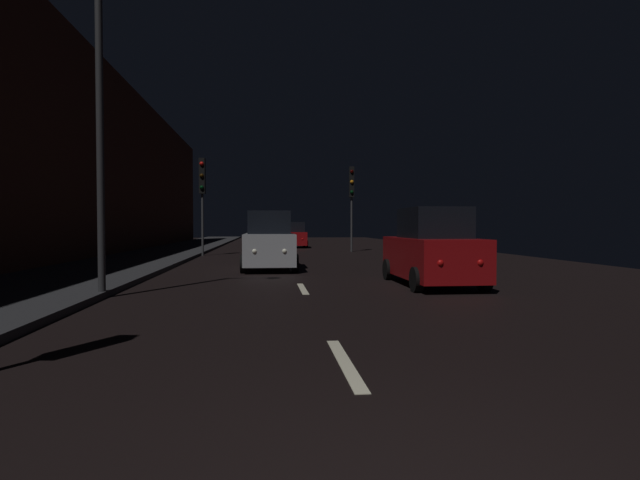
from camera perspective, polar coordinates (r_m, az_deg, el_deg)
The scene contains 10 objects.
ground at distance 27.27m, azimuth -4.19°, elevation -1.78°, with size 25.69×84.00×0.02m, color black.
sidewalk_left at distance 27.85m, azimuth -17.99°, elevation -1.61°, with size 4.40×84.00×0.15m, color #28282B.
building_facade_left at distance 25.35m, azimuth -25.58°, elevation 9.02°, with size 0.80×63.00×9.88m, color #472319.
lane_centerline at distance 17.83m, azimuth -3.18°, elevation -3.52°, with size 0.16×25.37×0.01m.
traffic_light_far_right at distance 31.16m, azimuth 3.63°, elevation 5.78°, with size 0.34×0.47×5.28m.
traffic_light_far_left at distance 27.62m, azimuth -13.31°, elevation 6.21°, with size 0.32×0.46×5.24m.
streetlamp_overhead at distance 12.37m, azimuth -21.86°, elevation 17.27°, with size 1.70×0.44×7.54m.
car_approaching_headlights at distance 18.56m, azimuth -5.83°, elevation -0.30°, with size 1.97×4.27×2.15m.
car_distant_taillights at distance 37.09m, azimuth -2.88°, elevation 0.47°, with size 1.73×3.74×1.88m.
car_parked_right_near at distance 13.81m, azimuth 12.70°, elevation -1.11°, with size 1.92×4.15×2.09m.
Camera 1 is at (-0.90, -2.71, 1.60)m, focal length 28.00 mm.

